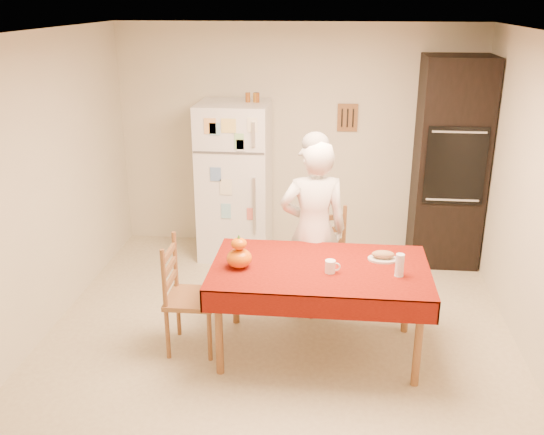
# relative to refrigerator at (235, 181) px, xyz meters

# --- Properties ---
(floor) EXTENTS (4.50, 4.50, 0.00)m
(floor) POSITION_rel_refrigerator_xyz_m (0.65, -1.88, -0.85)
(floor) COLOR tan
(floor) RESTS_ON ground
(room_shell) EXTENTS (4.02, 4.52, 2.51)m
(room_shell) POSITION_rel_refrigerator_xyz_m (0.65, -1.88, 0.77)
(room_shell) COLOR beige
(room_shell) RESTS_ON ground
(refrigerator) EXTENTS (0.75, 0.74, 1.70)m
(refrigerator) POSITION_rel_refrigerator_xyz_m (0.00, 0.00, 0.00)
(refrigerator) COLOR white
(refrigerator) RESTS_ON floor
(oven_cabinet) EXTENTS (0.70, 0.62, 2.20)m
(oven_cabinet) POSITION_rel_refrigerator_xyz_m (2.28, 0.05, 0.25)
(oven_cabinet) COLOR black
(oven_cabinet) RESTS_ON floor
(dining_table) EXTENTS (1.70, 1.00, 0.76)m
(dining_table) POSITION_rel_refrigerator_xyz_m (0.99, -1.95, -0.16)
(dining_table) COLOR brown
(dining_table) RESTS_ON floor
(chair_far) EXTENTS (0.50, 0.48, 0.95)m
(chair_far) POSITION_rel_refrigerator_xyz_m (1.03, -1.15, -0.34)
(chair_far) COLOR brown
(chair_far) RESTS_ON floor
(chair_left) EXTENTS (0.40, 0.42, 0.95)m
(chair_left) POSITION_rel_refrigerator_xyz_m (-0.10, -2.00, -0.34)
(chair_left) COLOR brown
(chair_left) RESTS_ON floor
(seated_woman) EXTENTS (0.66, 0.50, 1.64)m
(seated_woman) POSITION_rel_refrigerator_xyz_m (0.91, -1.34, -0.03)
(seated_woman) COLOR white
(seated_woman) RESTS_ON floor
(coffee_mug) EXTENTS (0.08, 0.08, 0.10)m
(coffee_mug) POSITION_rel_refrigerator_xyz_m (1.07, -2.05, -0.04)
(coffee_mug) COLOR white
(coffee_mug) RESTS_ON dining_table
(pumpkin_lower) EXTENTS (0.20, 0.20, 0.15)m
(pumpkin_lower) POSITION_rel_refrigerator_xyz_m (0.36, -2.03, -0.01)
(pumpkin_lower) COLOR #D95505
(pumpkin_lower) RESTS_ON dining_table
(pumpkin_upper) EXTENTS (0.12, 0.12, 0.09)m
(pumpkin_upper) POSITION_rel_refrigerator_xyz_m (0.36, -2.03, 0.11)
(pumpkin_upper) COLOR #C44504
(pumpkin_upper) RESTS_ON pumpkin_lower
(wine_glass) EXTENTS (0.07, 0.07, 0.18)m
(wine_glass) POSITION_rel_refrigerator_xyz_m (1.59, -2.05, -0.00)
(wine_glass) COLOR white
(wine_glass) RESTS_ON dining_table
(bread_plate) EXTENTS (0.24, 0.24, 0.02)m
(bread_plate) POSITION_rel_refrigerator_xyz_m (1.49, -1.78, -0.08)
(bread_plate) COLOR silver
(bread_plate) RESTS_ON dining_table
(bread_loaf) EXTENTS (0.18, 0.10, 0.06)m
(bread_loaf) POSITION_rel_refrigerator_xyz_m (1.49, -1.78, -0.04)
(bread_loaf) COLOR #9B704C
(bread_loaf) RESTS_ON bread_plate
(spice_jar_left) EXTENTS (0.05, 0.05, 0.10)m
(spice_jar_left) POSITION_rel_refrigerator_xyz_m (0.15, 0.05, 0.90)
(spice_jar_left) COLOR brown
(spice_jar_left) RESTS_ON refrigerator
(spice_jar_mid) EXTENTS (0.05, 0.05, 0.10)m
(spice_jar_mid) POSITION_rel_refrigerator_xyz_m (0.23, 0.05, 0.90)
(spice_jar_mid) COLOR #945C1B
(spice_jar_mid) RESTS_ON refrigerator
(spice_jar_right) EXTENTS (0.05, 0.05, 0.10)m
(spice_jar_right) POSITION_rel_refrigerator_xyz_m (0.25, 0.05, 0.90)
(spice_jar_right) COLOR brown
(spice_jar_right) RESTS_ON refrigerator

